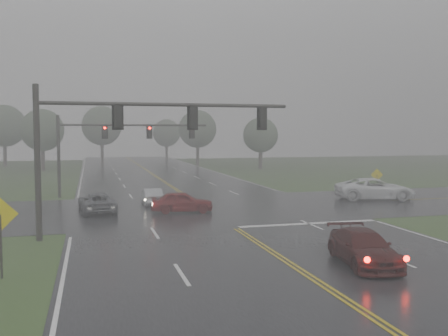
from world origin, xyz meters
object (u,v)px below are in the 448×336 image
object	(u,v)px
pickup_white	(375,200)
signal_gantry_far	(107,139)
car_grey	(97,212)
sedan_silver	(152,205)
sedan_red	(182,212)
signal_gantry_near	(120,132)
sedan_maroon	(363,265)

from	to	relation	value
pickup_white	signal_gantry_far	bearing A→B (deg)	82.01
car_grey	sedan_silver	bearing A→B (deg)	-152.07
sedan_red	signal_gantry_near	xyz separation A→B (m)	(-4.38, -6.78, 5.35)
sedan_red	signal_gantry_near	world-z (taller)	signal_gantry_near
pickup_white	sedan_silver	bearing A→B (deg)	97.25
sedan_silver	pickup_white	xyz separation A→B (m)	(17.42, -1.83, 0.00)
sedan_red	signal_gantry_near	bearing A→B (deg)	154.84
sedan_silver	signal_gantry_far	distance (m)	8.27
sedan_maroon	pickup_white	xyz separation A→B (m)	(11.23, 17.21, 0.00)
sedan_red	signal_gantry_far	world-z (taller)	signal_gantry_far
car_grey	signal_gantry_near	distance (m)	9.90
pickup_white	signal_gantry_far	size ratio (longest dim) A/B	0.49
sedan_maroon	sedan_silver	distance (m)	20.03
sedan_red	pickup_white	bearing A→B (deg)	-74.18
sedan_maroon	sedan_silver	world-z (taller)	sedan_maroon
sedan_red	signal_gantry_near	size ratio (longest dim) A/B	0.32
sedan_maroon	sedan_red	bearing A→B (deg)	116.60
car_grey	signal_gantry_near	size ratio (longest dim) A/B	0.36
signal_gantry_far	sedan_maroon	bearing A→B (deg)	-70.01
sedan_maroon	car_grey	xyz separation A→B (m)	(-10.14, 16.42, 0.00)
sedan_maroon	signal_gantry_far	size ratio (longest dim) A/B	0.37
pickup_white	sedan_maroon	bearing A→B (deg)	160.13
car_grey	pickup_white	size ratio (longest dim) A/B	0.76
signal_gantry_near	pickup_white	bearing A→B (deg)	24.06
pickup_white	signal_gantry_far	xyz separation A→B (m)	(-20.37, 7.91, 4.76)
sedan_silver	signal_gantry_far	xyz separation A→B (m)	(-2.95, 6.08, 4.76)
sedan_maroon	sedan_silver	xyz separation A→B (m)	(-6.19, 19.04, 0.00)
car_grey	signal_gantry_near	bearing A→B (deg)	91.87
sedan_maroon	pickup_white	size ratio (longest dim) A/B	0.76
sedan_silver	pickup_white	bearing A→B (deg)	174.02
sedan_maroon	signal_gantry_near	distance (m)	13.31
sedan_silver	signal_gantry_near	size ratio (longest dim) A/B	0.28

